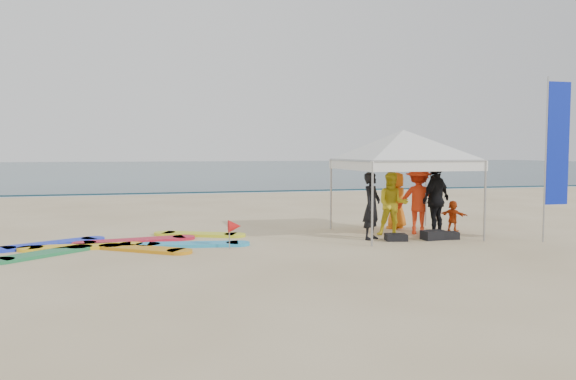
% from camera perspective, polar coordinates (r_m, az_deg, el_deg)
% --- Properties ---
extents(ground, '(120.00, 120.00, 0.00)m').
position_cam_1_polar(ground, '(11.22, 0.67, -7.08)').
color(ground, beige).
rests_on(ground, ground).
extents(ocean, '(160.00, 84.00, 0.08)m').
position_cam_1_polar(ocean, '(70.72, -12.12, 2.20)').
color(ocean, '#0C2633').
rests_on(ocean, ground).
extents(shoreline_foam, '(160.00, 1.20, 0.01)m').
position_cam_1_polar(shoreline_foam, '(29.05, -8.73, -0.29)').
color(shoreline_foam, silver).
rests_on(shoreline_foam, ground).
extents(person_black_a, '(0.70, 0.69, 1.64)m').
position_cam_1_polar(person_black_a, '(13.76, 8.51, -1.62)').
color(person_black_a, black).
rests_on(person_black_a, ground).
extents(person_yellow, '(0.95, 0.85, 1.62)m').
position_cam_1_polar(person_yellow, '(14.42, 10.57, -1.42)').
color(person_yellow, yellow).
rests_on(person_yellow, ground).
extents(person_orange_a, '(1.32, 1.14, 1.78)m').
position_cam_1_polar(person_orange_a, '(14.90, 13.13, -0.98)').
color(person_orange_a, '#F93816').
rests_on(person_orange_a, ground).
extents(person_black_b, '(1.16, 0.92, 1.84)m').
position_cam_1_polar(person_black_b, '(14.65, 14.79, -0.96)').
color(person_black_b, black).
rests_on(person_black_b, ground).
extents(person_orange_b, '(0.91, 0.81, 1.56)m').
position_cam_1_polar(person_orange_b, '(15.79, 10.95, -1.06)').
color(person_orange_b, orange).
rests_on(person_orange_b, ground).
extents(person_seated, '(0.60, 0.78, 0.83)m').
position_cam_1_polar(person_seated, '(15.71, 16.41, -2.53)').
color(person_seated, '#C74311').
rests_on(person_seated, ground).
extents(canopy_tent, '(4.07, 4.07, 3.07)m').
position_cam_1_polar(canopy_tent, '(14.62, 11.64, 5.96)').
color(canopy_tent, '#A5A5A8').
rests_on(canopy_tent, ground).
extents(feather_flag, '(0.65, 0.04, 3.88)m').
position_cam_1_polar(feather_flag, '(14.66, 25.62, 4.12)').
color(feather_flag, '#A5A5A8').
rests_on(feather_flag, ground).
extents(marker_pennant, '(0.28, 0.28, 0.64)m').
position_cam_1_polar(marker_pennant, '(12.42, -5.44, -3.70)').
color(marker_pennant, '#A5A5A8').
rests_on(marker_pennant, ground).
extents(gear_pile, '(1.86, 0.59, 0.22)m').
position_cam_1_polar(gear_pile, '(14.10, 13.94, -4.52)').
color(gear_pile, black).
rests_on(gear_pile, ground).
extents(surfboard_spread, '(5.41, 3.34, 0.07)m').
position_cam_1_polar(surfboard_spread, '(13.34, -16.39, -5.31)').
color(surfboard_spread, '#28A0D5').
rests_on(surfboard_spread, ground).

